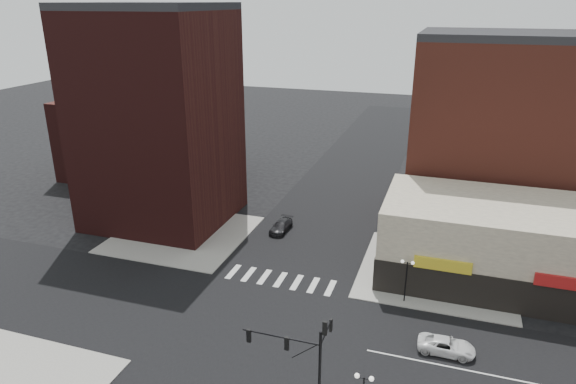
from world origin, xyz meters
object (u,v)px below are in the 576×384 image
(traffic_signal, at_px, (307,352))
(white_suv, at_px, (446,346))
(street_lamp_ne, at_px, (407,270))
(dark_sedan_north, at_px, (281,226))

(traffic_signal, height_order, white_suv, traffic_signal)
(street_lamp_ne, xyz_separation_m, white_suv, (3.92, -6.29, -2.68))
(traffic_signal, height_order, street_lamp_ne, traffic_signal)
(traffic_signal, distance_m, white_suv, 13.62)
(traffic_signal, relative_size, dark_sedan_north, 1.77)
(street_lamp_ne, bearing_deg, white_suv, -58.06)
(street_lamp_ne, relative_size, white_suv, 0.94)
(traffic_signal, distance_m, dark_sedan_north, 29.36)
(traffic_signal, relative_size, street_lamp_ne, 1.87)
(traffic_signal, relative_size, white_suv, 1.76)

